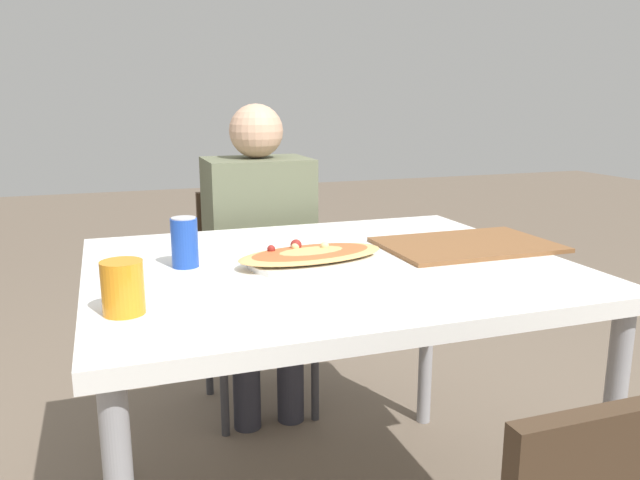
# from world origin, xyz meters

# --- Properties ---
(dining_table) EXTENTS (1.19, 0.98, 0.77)m
(dining_table) POSITION_xyz_m (0.00, 0.00, 0.70)
(dining_table) COLOR white
(dining_table) RESTS_ON ground_plane
(chair_far_seated) EXTENTS (0.40, 0.40, 0.83)m
(chair_far_seated) POSITION_xyz_m (-0.01, 0.82, 0.47)
(chair_far_seated) COLOR #3F2D1E
(chair_far_seated) RESTS_ON ground_plane
(person_seated) EXTENTS (0.37, 0.30, 1.17)m
(person_seated) POSITION_xyz_m (-0.01, 0.71, 0.68)
(person_seated) COLOR #2D2D38
(person_seated) RESTS_ON ground_plane
(pizza_main) EXTENTS (0.41, 0.33, 0.05)m
(pizza_main) POSITION_xyz_m (-0.04, 0.01, 0.79)
(pizza_main) COLOR white
(pizza_main) RESTS_ON dining_table
(soda_can) EXTENTS (0.07, 0.07, 0.12)m
(soda_can) POSITION_xyz_m (-0.35, 0.08, 0.84)
(soda_can) COLOR #1E47B2
(soda_can) RESTS_ON dining_table
(drink_glass) EXTENTS (0.08, 0.08, 0.11)m
(drink_glass) POSITION_xyz_m (-0.51, -0.23, 0.83)
(drink_glass) COLOR orange
(drink_glass) RESTS_ON dining_table
(serving_tray) EXTENTS (0.48, 0.32, 0.01)m
(serving_tray) POSITION_xyz_m (0.43, 0.03, 0.78)
(serving_tray) COLOR brown
(serving_tray) RESTS_ON dining_table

